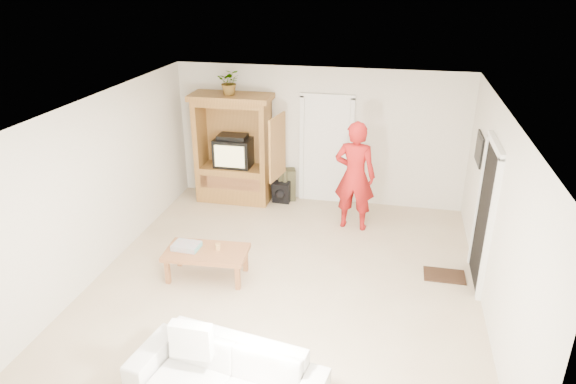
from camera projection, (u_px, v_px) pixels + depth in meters
name	position (u px, v px, depth m)	size (l,w,h in m)	color
floor	(285.00, 280.00, 7.55)	(6.00, 6.00, 0.00)	tan
ceiling	(285.00, 106.00, 6.52)	(6.00, 6.00, 0.00)	white
wall_back	(319.00, 136.00, 9.72)	(5.50, 5.50, 0.00)	silver
wall_front	(209.00, 341.00, 4.34)	(5.50, 5.50, 0.00)	silver
wall_left	(103.00, 183.00, 7.56)	(6.00, 6.00, 0.00)	silver
wall_right	(496.00, 218.00, 6.50)	(6.00, 6.00, 0.00)	silver
armoire	(235.00, 156.00, 9.88)	(1.82, 1.14, 2.10)	#9C6A30
door_back	(326.00, 151.00, 9.78)	(0.85, 0.05, 2.04)	white
doorway_right	(485.00, 217.00, 7.16)	(0.05, 0.90, 2.04)	black
framed_picture	(479.00, 149.00, 8.09)	(0.03, 0.60, 0.48)	black
doormat	(444.00, 275.00, 7.64)	(0.60, 0.40, 0.02)	#382316
plant	(230.00, 82.00, 9.29)	(0.42, 0.36, 0.47)	#4C7238
man	(355.00, 176.00, 8.74)	(0.70, 0.46, 1.93)	#A31615
sofa	(226.00, 376.00, 5.34)	(2.05, 0.80, 0.60)	silver
coffee_table	(206.00, 254.00, 7.48)	(1.23, 0.72, 0.44)	#A16537
towel	(186.00, 246.00, 7.50)	(0.38, 0.28, 0.08)	#E94D53
candle	(218.00, 247.00, 7.45)	(0.08, 0.08, 0.10)	tan
backpack_black	(281.00, 192.00, 10.00)	(0.34, 0.20, 0.42)	black
backpack_olive	(287.00, 184.00, 10.09)	(0.34, 0.25, 0.64)	#47442B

